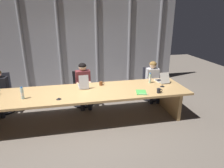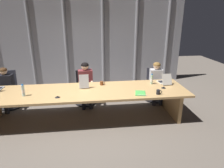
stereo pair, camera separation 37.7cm
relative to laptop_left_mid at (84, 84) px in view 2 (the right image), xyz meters
name	(u,v)px [view 2 (the right image)]	position (x,y,z in m)	size (l,w,h in m)	color
ground_plane	(86,119)	(0.01, -0.29, -0.80)	(14.03, 14.03, 0.00)	#6B6056
conference_table	(85,96)	(0.01, -0.29, -0.19)	(4.79, 1.20, 0.73)	tan
curtain_backdrop	(84,39)	(0.02, 2.46, 0.79)	(7.01, 0.17, 3.17)	#9999A0
laptop_left_mid	(84,84)	(0.00, 0.00, 0.00)	(0.25, 0.42, 0.34)	#BCBCC1
laptop_center	(164,81)	(2.03, -0.01, -0.01)	(0.28, 0.43, 0.28)	beige
office_chair_left_end	(9,94)	(-2.04, 0.70, -0.44)	(0.60, 0.61, 0.97)	#2D2D38
office_chair_left_mid	(85,91)	(0.01, 0.70, -0.46)	(0.60, 0.61, 0.91)	black
office_chair_center	(155,88)	(2.05, 0.70, -0.46)	(0.60, 0.60, 0.91)	#2D2D38
person_left_end	(4,86)	(-2.05, 0.54, -0.16)	(0.43, 0.57, 1.12)	black
person_left_mid	(86,82)	(0.04, 0.54, -0.12)	(0.42, 0.56, 1.19)	brown
person_center	(157,80)	(2.03, 0.54, -0.15)	(0.39, 0.57, 1.14)	silver
water_bottle_primary	(152,79)	(1.69, -0.02, 0.06)	(0.06, 0.06, 0.27)	#ADD1B2
water_bottle_secondary	(23,91)	(-1.29, -0.44, 0.06)	(0.07, 0.07, 0.27)	silver
coffee_mug_near	(102,83)	(0.44, 0.07, -0.02)	(0.13, 0.09, 0.09)	brown
coffee_mug_far	(158,92)	(1.63, -0.71, -0.01)	(0.13, 0.08, 0.10)	black
conference_mic_left_side	(164,87)	(1.89, -0.34, -0.05)	(0.11, 0.11, 0.04)	black
conference_mic_middle	(57,97)	(-0.55, -0.61, -0.05)	(0.11, 0.11, 0.04)	black
spiral_notepad	(140,93)	(1.25, -0.62, -0.06)	(0.28, 0.35, 0.03)	#4CB74C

